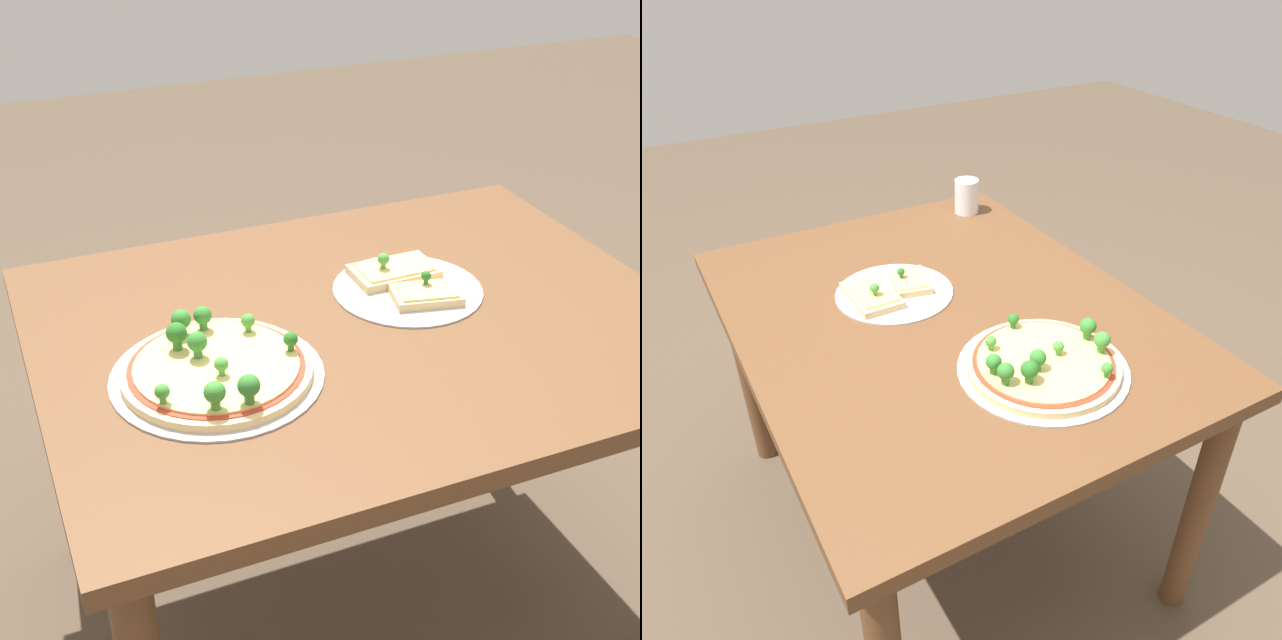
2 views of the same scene
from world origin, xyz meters
TOP-DOWN VIEW (x-y plane):
  - ground_plane at (0.00, 0.00)m, footprint 8.00×8.00m
  - dining_table at (0.00, 0.00)m, footprint 1.12×0.88m
  - pizza_tray_whole at (0.29, 0.07)m, footprint 0.34×0.34m
  - pizza_tray_slice at (-0.12, -0.07)m, footprint 0.28×0.28m

SIDE VIEW (x-z plane):
  - ground_plane at x=0.00m, z-range 0.00..0.00m
  - dining_table at x=0.00m, z-range 0.26..0.96m
  - pizza_tray_slice at x=-0.12m, z-range 0.68..0.74m
  - pizza_tray_whole at x=0.29m, z-range 0.68..0.75m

